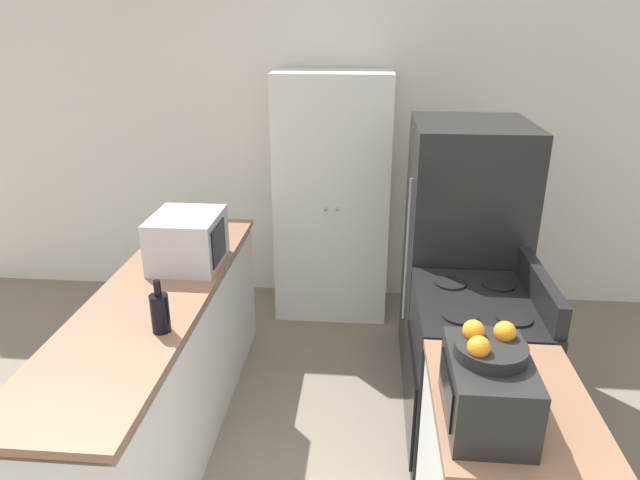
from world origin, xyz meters
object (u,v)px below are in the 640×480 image
object	(u,v)px
stove	(472,375)
microwave	(188,240)
wine_bottle	(160,312)
toaster_oven	(487,390)
refrigerator	(461,253)
fruit_bowl	(489,346)
pantry_cabinet	(333,198)

from	to	relation	value
stove	microwave	bearing A→B (deg)	168.51
wine_bottle	microwave	bearing A→B (deg)	97.63
microwave	toaster_oven	xyz separation A→B (m)	(1.47, -1.28, -0.02)
stove	toaster_oven	bearing A→B (deg)	-99.14
refrigerator	fruit_bowl	bearing A→B (deg)	-96.11
stove	fruit_bowl	world-z (taller)	fruit_bowl
toaster_oven	fruit_bowl	xyz separation A→B (m)	(-0.01, 0.02, 0.17)
pantry_cabinet	stove	xyz separation A→B (m)	(0.86, -1.60, -0.49)
pantry_cabinet	wine_bottle	xyz separation A→B (m)	(-0.66, -2.04, 0.06)
wine_bottle	toaster_oven	distance (m)	1.46
wine_bottle	toaster_oven	size ratio (longest dim) A/B	0.61
pantry_cabinet	microwave	xyz separation A→B (m)	(-0.76, -1.27, 0.11)
pantry_cabinet	fruit_bowl	size ratio (longest dim) A/B	7.64
stove	fruit_bowl	bearing A→B (deg)	-99.77
refrigerator	fruit_bowl	distance (m)	1.79
pantry_cabinet	refrigerator	world-z (taller)	pantry_cabinet
pantry_cabinet	wine_bottle	size ratio (longest dim) A/B	7.44
pantry_cabinet	refrigerator	size ratio (longest dim) A/B	1.13
fruit_bowl	wine_bottle	bearing A→B (deg)	160.17
refrigerator	microwave	size ratio (longest dim) A/B	3.82
toaster_oven	microwave	bearing A→B (deg)	139.07
toaster_oven	fruit_bowl	distance (m)	0.17
microwave	stove	bearing A→B (deg)	-11.49
microwave	wine_bottle	size ratio (longest dim) A/B	1.72
microwave	fruit_bowl	distance (m)	1.93
wine_bottle	fruit_bowl	size ratio (longest dim) A/B	1.03
pantry_cabinet	fruit_bowl	xyz separation A→B (m)	(0.70, -2.53, 0.26)
stove	wine_bottle	size ratio (longest dim) A/B	4.20
refrigerator	wine_bottle	bearing A→B (deg)	-141.02
stove	refrigerator	xyz separation A→B (m)	(0.03, 0.82, 0.38)
stove	fruit_bowl	size ratio (longest dim) A/B	4.31
refrigerator	wine_bottle	distance (m)	2.00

